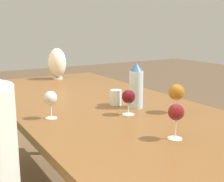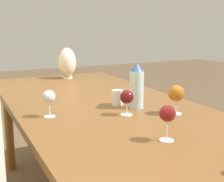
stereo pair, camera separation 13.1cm
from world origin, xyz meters
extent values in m
cube|color=brown|center=(0.00, 0.00, 0.75)|extent=(2.32, 0.99, 0.04)
cylinder|color=brown|center=(1.06, -0.39, 0.36)|extent=(0.07, 0.07, 0.73)
cylinder|color=silver|center=(-0.12, -0.13, 0.87)|extent=(0.08, 0.08, 0.20)
cone|color=#33599E|center=(-0.12, -0.13, 0.99)|extent=(0.07, 0.07, 0.04)
cylinder|color=silver|center=(-0.01, -0.07, 0.81)|extent=(0.06, 0.06, 0.09)
cylinder|color=silver|center=(0.97, -0.10, 0.77)|extent=(0.08, 0.08, 0.01)
ellipsoid|color=silver|center=(0.97, -0.10, 0.90)|extent=(0.15, 0.15, 0.24)
cylinder|color=silver|center=(-0.30, -0.25, 0.77)|extent=(0.07, 0.07, 0.00)
cylinder|color=silver|center=(-0.30, -0.25, 0.80)|extent=(0.01, 0.01, 0.07)
sphere|color=#995B19|center=(-0.30, -0.25, 0.87)|extent=(0.08, 0.08, 0.08)
cylinder|color=silver|center=(-0.21, -0.02, 0.77)|extent=(0.06, 0.06, 0.00)
cylinder|color=silver|center=(-0.21, -0.02, 0.80)|extent=(0.01, 0.01, 0.06)
sphere|color=#510C14|center=(-0.21, -0.02, 0.86)|extent=(0.07, 0.07, 0.07)
cylinder|color=silver|center=(-0.07, 0.34, 0.77)|extent=(0.06, 0.06, 0.00)
cylinder|color=silver|center=(-0.07, 0.34, 0.80)|extent=(0.01, 0.01, 0.07)
sphere|color=silver|center=(-0.07, 0.34, 0.87)|extent=(0.07, 0.07, 0.07)
cylinder|color=silver|center=(-0.59, 0.01, 0.77)|extent=(0.06, 0.06, 0.00)
cylinder|color=silver|center=(-0.59, 0.01, 0.81)|extent=(0.01, 0.01, 0.08)
sphere|color=maroon|center=(-0.59, 0.01, 0.88)|extent=(0.07, 0.07, 0.07)
camera|label=1|loc=(-1.47, 0.83, 1.21)|focal=50.00mm
camera|label=2|loc=(-1.53, 0.72, 1.21)|focal=50.00mm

